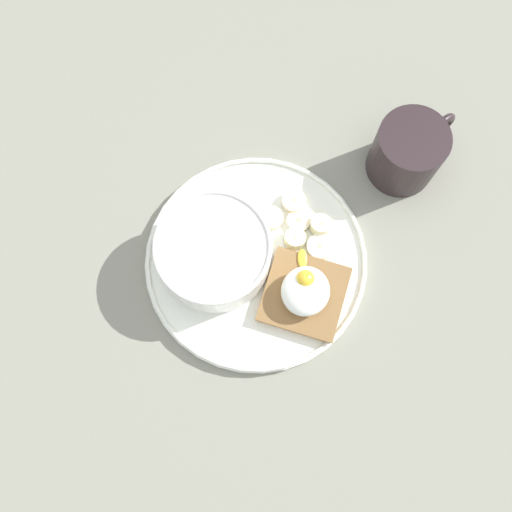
{
  "coord_description": "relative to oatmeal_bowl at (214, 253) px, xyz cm",
  "views": [
    {
      "loc": [
        18.05,
        6.29,
        73.73
      ],
      "look_at": [
        0.0,
        0.0,
        5.0
      ],
      "focal_mm": 40.0,
      "sensor_mm": 36.0,
      "label": 1
    }
  ],
  "objects": [
    {
      "name": "banana_slice_inner",
      "position": [
        -10.65,
        7.06,
        -2.43
      ],
      "size": [
        4.05,
        4.05,
        1.24
      ],
      "color": "#FCE7BC",
      "rests_on": "plate"
    },
    {
      "name": "poached_egg",
      "position": [
        0.67,
        12.12,
        -0.07
      ],
      "size": [
        8.7,
        5.96,
        3.53
      ],
      "color": "white",
      "rests_on": "toast_slice"
    },
    {
      "name": "plate",
      "position": [
        -1.6,
        4.97,
        -3.22
      ],
      "size": [
        28.65,
        28.65,
        1.6
      ],
      "color": "white",
      "rests_on": "ground_plane"
    },
    {
      "name": "ground_plane",
      "position": [
        -1.6,
        4.97,
        -5.02
      ],
      "size": [
        120.0,
        120.0,
        2.0
      ],
      "primitive_type": "cube",
      "color": "gray",
      "rests_on": "ground"
    },
    {
      "name": "banana_slice_right",
      "position": [
        -5.77,
        8.84,
        -2.27
      ],
      "size": [
        3.14,
        3.0,
        1.69
      ],
      "color": "beige",
      "rests_on": "plate"
    },
    {
      "name": "toast_slice",
      "position": [
        0.83,
        12.19,
        -2.24
      ],
      "size": [
        10.19,
        10.19,
        1.4
      ],
      "color": "olive",
      "rests_on": "plate"
    },
    {
      "name": "banana_slice_back",
      "position": [
        -8.61,
        11.4,
        -2.24
      ],
      "size": [
        3.1,
        2.9,
        1.83
      ],
      "color": "#F3EAB2",
      "rests_on": "plate"
    },
    {
      "name": "coffee_mug",
      "position": [
        -20.94,
        19.04,
        0.39
      ],
      "size": [
        11.46,
        9.36,
        8.59
      ],
      "color": "#2B2023",
      "rests_on": "ground_plane"
    },
    {
      "name": "banana_slice_left",
      "position": [
        -8.32,
        8.52,
        -2.56
      ],
      "size": [
        3.54,
        3.59,
        1.04
      ],
      "color": "beige",
      "rests_on": "plate"
    },
    {
      "name": "banana_slice_front",
      "position": [
        -7.48,
        5.3,
        -2.42
      ],
      "size": [
        4.4,
        4.44,
        1.52
      ],
      "color": "beige",
      "rests_on": "plate"
    },
    {
      "name": "banana_slice_outer",
      "position": [
        -5.9,
        12.16,
        -2.57
      ],
      "size": [
        4.56,
        4.55,
        0.98
      ],
      "color": "beige",
      "rests_on": "plate"
    },
    {
      "name": "oatmeal_bowl",
      "position": [
        0.0,
        0.0,
        0.0
      ],
      "size": [
        14.39,
        14.39,
        6.17
      ],
      "color": "white",
      "rests_on": "plate"
    }
  ]
}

